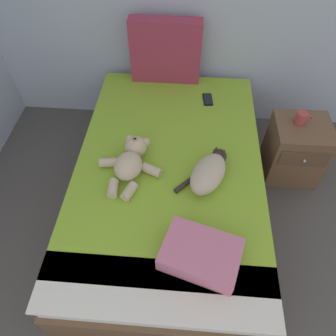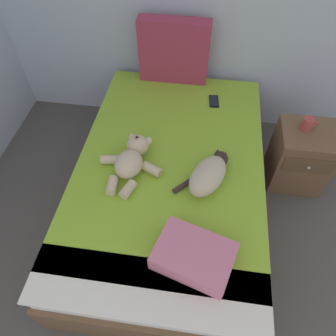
{
  "view_description": "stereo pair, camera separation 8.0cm",
  "coord_description": "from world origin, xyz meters",
  "px_view_note": "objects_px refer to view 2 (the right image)",
  "views": [
    {
      "loc": [
        1.68,
        1.8,
        2.15
      ],
      "look_at": [
        1.58,
        3.05,
        0.6
      ],
      "focal_mm": 33.76,
      "sensor_mm": 36.0,
      "label": 1
    },
    {
      "loc": [
        1.76,
        1.81,
        2.15
      ],
      "look_at": [
        1.58,
        3.05,
        0.6
      ],
      "focal_mm": 33.76,
      "sensor_mm": 36.0,
      "label": 2
    }
  ],
  "objects_px": {
    "patterned_cushion": "(174,51)",
    "teddy_bear": "(131,159)",
    "nightstand": "(300,157)",
    "cat": "(209,174)",
    "cell_phone": "(214,101)",
    "throw_pillow": "(194,256)",
    "bed": "(170,185)",
    "mug": "(308,124)"
  },
  "relations": [
    {
      "from": "patterned_cushion",
      "to": "teddy_bear",
      "type": "bearing_deg",
      "value": -98.29
    },
    {
      "from": "teddy_bear",
      "to": "nightstand",
      "type": "distance_m",
      "value": 1.36
    },
    {
      "from": "cat",
      "to": "patterned_cushion",
      "type": "bearing_deg",
      "value": 108.77
    },
    {
      "from": "teddy_bear",
      "to": "cell_phone",
      "type": "distance_m",
      "value": 0.9
    },
    {
      "from": "nightstand",
      "to": "throw_pillow",
      "type": "bearing_deg",
      "value": -125.32
    },
    {
      "from": "cat",
      "to": "nightstand",
      "type": "distance_m",
      "value": 0.96
    },
    {
      "from": "bed",
      "to": "cell_phone",
      "type": "distance_m",
      "value": 0.77
    },
    {
      "from": "patterned_cushion",
      "to": "teddy_bear",
      "type": "height_order",
      "value": "patterned_cushion"
    },
    {
      "from": "bed",
      "to": "throw_pillow",
      "type": "xyz_separation_m",
      "value": [
        0.22,
        -0.67,
        0.32
      ]
    },
    {
      "from": "cell_phone",
      "to": "teddy_bear",
      "type": "bearing_deg",
      "value": -124.27
    },
    {
      "from": "bed",
      "to": "cell_phone",
      "type": "height_order",
      "value": "cell_phone"
    },
    {
      "from": "teddy_bear",
      "to": "cell_phone",
      "type": "xyz_separation_m",
      "value": [
        0.51,
        0.74,
        -0.06
      ]
    },
    {
      "from": "cell_phone",
      "to": "throw_pillow",
      "type": "xyz_separation_m",
      "value": [
        -0.04,
        -1.34,
        0.05
      ]
    },
    {
      "from": "bed",
      "to": "throw_pillow",
      "type": "distance_m",
      "value": 0.77
    },
    {
      "from": "throw_pillow",
      "to": "mug",
      "type": "xyz_separation_m",
      "value": [
        0.73,
        1.12,
        -0.0
      ]
    },
    {
      "from": "teddy_bear",
      "to": "nightstand",
      "type": "xyz_separation_m",
      "value": [
        1.23,
        0.49,
        -0.33
      ]
    },
    {
      "from": "cat",
      "to": "cell_phone",
      "type": "xyz_separation_m",
      "value": [
        -0.0,
        0.8,
        -0.07
      ]
    },
    {
      "from": "teddy_bear",
      "to": "mug",
      "type": "xyz_separation_m",
      "value": [
        1.19,
        0.52,
        -0.02
      ]
    },
    {
      "from": "mug",
      "to": "cell_phone",
      "type": "bearing_deg",
      "value": 162.28
    },
    {
      "from": "teddy_bear",
      "to": "cat",
      "type": "bearing_deg",
      "value": -6.33
    },
    {
      "from": "mug",
      "to": "throw_pillow",
      "type": "bearing_deg",
      "value": -123.03
    },
    {
      "from": "teddy_bear",
      "to": "mug",
      "type": "distance_m",
      "value": 1.3
    },
    {
      "from": "patterned_cushion",
      "to": "mug",
      "type": "height_order",
      "value": "patterned_cushion"
    },
    {
      "from": "patterned_cushion",
      "to": "cell_phone",
      "type": "height_order",
      "value": "patterned_cushion"
    },
    {
      "from": "bed",
      "to": "throw_pillow",
      "type": "height_order",
      "value": "throw_pillow"
    },
    {
      "from": "cell_phone",
      "to": "mug",
      "type": "distance_m",
      "value": 0.72
    },
    {
      "from": "patterned_cushion",
      "to": "mug",
      "type": "distance_m",
      "value": 1.17
    },
    {
      "from": "bed",
      "to": "nightstand",
      "type": "height_order",
      "value": "nightstand"
    },
    {
      "from": "teddy_bear",
      "to": "throw_pillow",
      "type": "xyz_separation_m",
      "value": [
        0.46,
        -0.6,
        -0.01
      ]
    },
    {
      "from": "bed",
      "to": "cat",
      "type": "relative_size",
      "value": 4.86
    },
    {
      "from": "patterned_cushion",
      "to": "bed",
      "type": "bearing_deg",
      "value": -83.88
    },
    {
      "from": "patterned_cushion",
      "to": "nightstand",
      "type": "height_order",
      "value": "patterned_cushion"
    },
    {
      "from": "nightstand",
      "to": "cat",
      "type": "bearing_deg",
      "value": -143.18
    },
    {
      "from": "patterned_cushion",
      "to": "cat",
      "type": "xyz_separation_m",
      "value": [
        0.36,
        -1.06,
        -0.19
      ]
    },
    {
      "from": "bed",
      "to": "teddy_bear",
      "type": "bearing_deg",
      "value": -163.79
    },
    {
      "from": "cell_phone",
      "to": "throw_pillow",
      "type": "distance_m",
      "value": 1.34
    },
    {
      "from": "patterned_cushion",
      "to": "cell_phone",
      "type": "bearing_deg",
      "value": -35.87
    },
    {
      "from": "cat",
      "to": "cell_phone",
      "type": "height_order",
      "value": "cat"
    },
    {
      "from": "patterned_cushion",
      "to": "nightstand",
      "type": "relative_size",
      "value": 1.06
    },
    {
      "from": "patterned_cushion",
      "to": "throw_pillow",
      "type": "bearing_deg",
      "value": -78.83
    },
    {
      "from": "cat",
      "to": "nightstand",
      "type": "relative_size",
      "value": 0.79
    },
    {
      "from": "bed",
      "to": "cat",
      "type": "distance_m",
      "value": 0.44
    }
  ]
}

